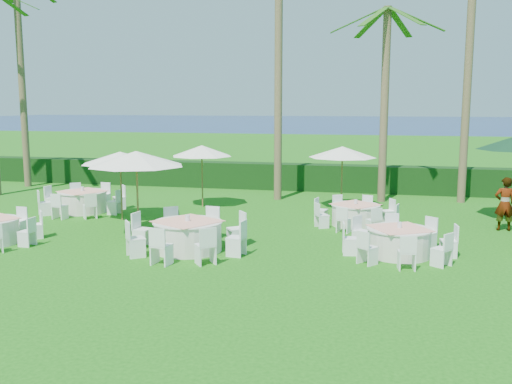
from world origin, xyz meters
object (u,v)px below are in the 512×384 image
Objects in this scene: banquet_table_b at (188,235)px; umbrella_d at (342,152)px; banquet_table_c at (399,241)px; banquet_table_f at (355,214)px; banquet_table_d at (83,201)px; umbrella_b at (136,159)px; umbrella_a at (120,158)px; umbrella_c at (202,151)px; staff_person at (505,204)px.

umbrella_d is (3.56, 7.15, 1.73)m from banquet_table_b.
umbrella_d is at bearing 107.38° from banquet_table_c.
banquet_table_f is 3.40m from umbrella_d.
umbrella_b is (3.65, -3.21, 1.94)m from banquet_table_d.
umbrella_d reaches higher than banquet_table_d.
banquet_table_b is 1.31× the size of umbrella_d.
banquet_table_b is at bearing -172.18° from banquet_table_c.
banquet_table_b is 1.06× the size of banquet_table_d.
umbrella_a is at bearing 163.76° from banquet_table_c.
umbrella_b is at bearing -41.29° from banquet_table_d.
umbrella_b is (1.60, -2.20, 0.21)m from umbrella_a.
banquet_table_b is 8.17m from umbrella_d.
umbrella_c reaches higher than umbrella_a.
banquet_table_c is 9.39m from umbrella_c.
staff_person is at bearing 3.08° from banquet_table_f.
umbrella_b is at bearing -133.29° from umbrella_d.
banquet_table_b is 1.25× the size of umbrella_a.
umbrella_a is 1.11× the size of umbrella_c.
banquet_table_d is (-11.22, 3.68, 0.02)m from banquet_table_c.
umbrella_c is 10.77m from staff_person.
banquet_table_c reaches higher than banquet_table_f.
umbrella_b is at bearing 148.32° from banquet_table_b.
umbrella_b is at bearing 12.24° from staff_person.
umbrella_c reaches higher than banquet_table_d.
umbrella_c is at bearing 104.80° from banquet_table_b.
banquet_table_c is 1.07× the size of banquet_table_f.
umbrella_d is at bearing 16.32° from banquet_table_d.
banquet_table_c is 5.05m from staff_person.
banquet_table_d is 14.49m from staff_person.
umbrella_b reaches higher than umbrella_d.
banquet_table_c is 1.17× the size of umbrella_d.
umbrella_a is 3.56m from umbrella_c.
umbrella_c is (-1.70, 6.45, 1.74)m from banquet_table_b.
umbrella_b is at bearing -53.88° from umbrella_a.
umbrella_b is at bearing -153.54° from banquet_table_f.
umbrella_b is 1.20× the size of umbrella_c.
umbrella_c reaches higher than umbrella_d.
banquet_table_f is (-1.32, 3.58, -0.02)m from banquet_table_c.
staff_person is at bearing 27.49° from banquet_table_b.
banquet_table_c is at bearing 7.82° from banquet_table_b.
banquet_table_d is at bearing 141.84° from banquet_table_b.
banquet_table_b is 3.04m from umbrella_b.
umbrella_c is at bearing -14.96° from staff_person.
banquet_table_c is at bearing -72.62° from umbrella_d.
banquet_table_c is at bearing -18.18° from banquet_table_d.
banquet_table_f is 1.16× the size of umbrella_c.
umbrella_d is (5.27, 0.70, -0.01)m from umbrella_c.
banquet_table_b is at bearing -116.49° from umbrella_d.
umbrella_c is (3.96, 2.00, 1.76)m from banquet_table_d.
umbrella_d is at bearing 27.38° from umbrella_a.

